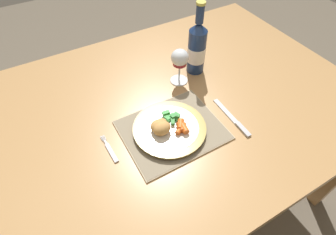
# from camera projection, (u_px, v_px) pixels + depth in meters

# --- Properties ---
(ground_plane) EXTENTS (6.00, 6.00, 0.00)m
(ground_plane) POSITION_uv_depth(u_px,v_px,m) (165.00, 190.00, 1.57)
(ground_plane) COLOR brown
(dining_table) EXTENTS (1.57, 1.06, 0.74)m
(dining_table) POSITION_uv_depth(u_px,v_px,m) (164.00, 116.00, 1.06)
(dining_table) COLOR #AD7F4C
(dining_table) RESTS_ON ground
(placemat) EXTENTS (0.34, 0.28, 0.01)m
(placemat) POSITION_uv_depth(u_px,v_px,m) (172.00, 130.00, 0.92)
(placemat) COLOR tan
(placemat) RESTS_ON dining_table
(dinner_plate) EXTENTS (0.25, 0.25, 0.02)m
(dinner_plate) POSITION_uv_depth(u_px,v_px,m) (170.00, 128.00, 0.91)
(dinner_plate) COLOR silver
(dinner_plate) RESTS_ON placemat
(breaded_croquettes) EXTENTS (0.08, 0.08, 0.04)m
(breaded_croquettes) POSITION_uv_depth(u_px,v_px,m) (161.00, 127.00, 0.88)
(breaded_croquettes) COLOR tan
(breaded_croquettes) RESTS_ON dinner_plate
(green_beans_pile) EXTENTS (0.06, 0.07, 0.02)m
(green_beans_pile) POSITION_uv_depth(u_px,v_px,m) (172.00, 117.00, 0.92)
(green_beans_pile) COLOR green
(green_beans_pile) RESTS_ON dinner_plate
(glazed_carrots) EXTENTS (0.05, 0.06, 0.02)m
(glazed_carrots) POSITION_uv_depth(u_px,v_px,m) (182.00, 127.00, 0.89)
(glazed_carrots) COLOR orange
(glazed_carrots) RESTS_ON dinner_plate
(fork) EXTENTS (0.02, 0.12, 0.01)m
(fork) POSITION_uv_depth(u_px,v_px,m) (110.00, 151.00, 0.86)
(fork) COLOR silver
(fork) RESTS_ON dining_table
(table_knife) EXTENTS (0.02, 0.21, 0.01)m
(table_knife) POSITION_uv_depth(u_px,v_px,m) (234.00, 120.00, 0.95)
(table_knife) COLOR silver
(table_knife) RESTS_ON dining_table
(wine_glass) EXTENTS (0.07, 0.07, 0.15)m
(wine_glass) POSITION_uv_depth(u_px,v_px,m) (180.00, 60.00, 1.02)
(wine_glass) COLOR silver
(wine_glass) RESTS_ON dining_table
(bottle) EXTENTS (0.08, 0.08, 0.30)m
(bottle) POSITION_uv_depth(u_px,v_px,m) (197.00, 48.00, 1.06)
(bottle) COLOR navy
(bottle) RESTS_ON dining_table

